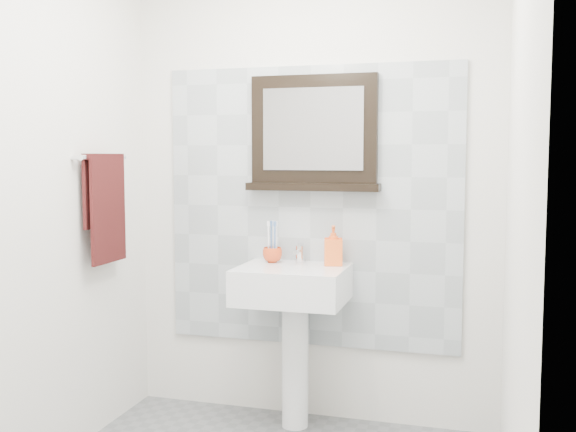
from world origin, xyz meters
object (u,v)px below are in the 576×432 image
(toothbrush_cup, at_px, (272,255))
(framed_mirror, at_px, (314,136))
(soap_dispenser, at_px, (333,245))
(hand_towel, at_px, (105,199))
(pedestal_sink, at_px, (293,302))

(toothbrush_cup, xyz_separation_m, framed_mirror, (0.20, 0.08, 0.63))
(soap_dispenser, relative_size, hand_towel, 0.38)
(soap_dispenser, bearing_deg, framed_mirror, 133.29)
(toothbrush_cup, relative_size, hand_towel, 0.19)
(framed_mirror, bearing_deg, pedestal_sink, -108.40)
(framed_mirror, relative_size, hand_towel, 1.30)
(soap_dispenser, xyz_separation_m, framed_mirror, (-0.13, 0.08, 0.57))
(toothbrush_cup, height_order, soap_dispenser, soap_dispenser)
(soap_dispenser, distance_m, framed_mirror, 0.59)
(framed_mirror, bearing_deg, toothbrush_cup, -157.82)
(pedestal_sink, bearing_deg, hand_towel, -162.27)
(pedestal_sink, distance_m, toothbrush_cup, 0.28)
(toothbrush_cup, bearing_deg, soap_dispenser, 0.18)
(pedestal_sink, bearing_deg, toothbrush_cup, 143.85)
(soap_dispenser, height_order, hand_towel, hand_towel)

